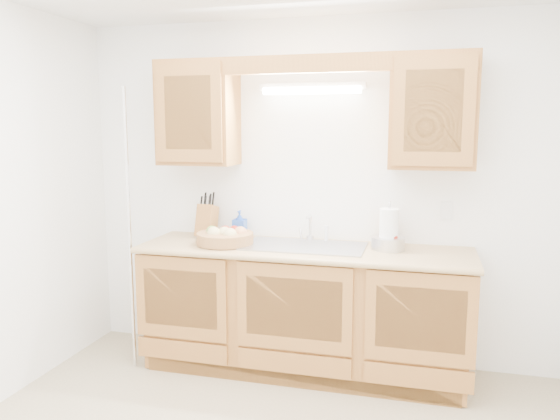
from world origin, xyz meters
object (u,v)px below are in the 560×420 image
(fruit_basket, at_px, (225,237))
(paper_towel, at_px, (389,229))
(apple_bowl, at_px, (388,242))
(knife_block, at_px, (207,220))

(fruit_basket, distance_m, paper_towel, 1.14)
(fruit_basket, relative_size, apple_bowl, 1.92)
(knife_block, height_order, apple_bowl, knife_block)
(knife_block, bearing_deg, paper_towel, 0.20)
(fruit_basket, distance_m, apple_bowl, 1.14)
(knife_block, height_order, paper_towel, knife_block)
(knife_block, relative_size, paper_towel, 1.06)
(fruit_basket, relative_size, paper_towel, 1.36)
(fruit_basket, bearing_deg, knife_block, 136.15)
(knife_block, distance_m, paper_towel, 1.37)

